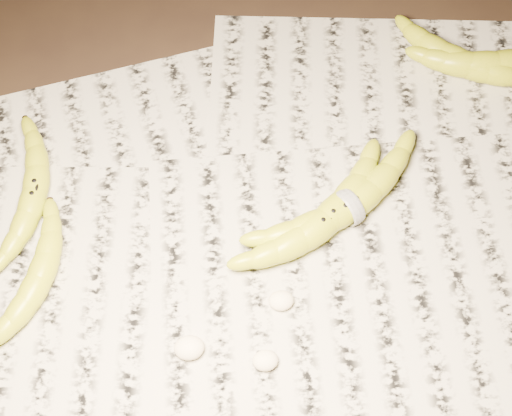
{
  "coord_description": "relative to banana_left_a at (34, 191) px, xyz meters",
  "views": [
    {
      "loc": [
        -0.07,
        -0.36,
        0.82
      ],
      "look_at": [
        -0.03,
        0.03,
        0.05
      ],
      "focal_mm": 50.0,
      "sensor_mm": 36.0,
      "label": 1
    }
  ],
  "objects": [
    {
      "name": "measuring_tape",
      "position": [
        0.39,
        -0.06,
        0.0
      ],
      "size": [
        0.03,
        0.05,
        0.05
      ],
      "primitive_type": "torus",
      "rotation": [
        0.0,
        1.57,
        0.51
      ],
      "color": "white",
      "rests_on": "newspaper_patch"
    },
    {
      "name": "banana_upper_b",
      "position": [
        0.63,
        0.14,
        0.0
      ],
      "size": [
        0.2,
        0.07,
        0.04
      ],
      "primitive_type": null,
      "rotation": [
        0.0,
        0.0,
        -0.03
      ],
      "color": "gold",
      "rests_on": "newspaper_patch"
    },
    {
      "name": "flesh_chunk_b",
      "position": [
        0.27,
        -0.24,
        -0.01
      ],
      "size": [
        0.03,
        0.03,
        0.02
      ],
      "primitive_type": "ellipsoid",
      "color": "#F7E9BF",
      "rests_on": "newspaper_patch"
    },
    {
      "name": "banana_upper_a",
      "position": [
        0.59,
        0.15,
        0.0
      ],
      "size": [
        0.2,
        0.16,
        0.04
      ],
      "primitive_type": null,
      "rotation": [
        0.0,
        0.0,
        -0.59
      ],
      "color": "gold",
      "rests_on": "newspaper_patch"
    },
    {
      "name": "banana_center",
      "position": [
        0.36,
        -0.08,
        0.0
      ],
      "size": [
        0.22,
        0.19,
        0.04
      ],
      "primitive_type": null,
      "rotation": [
        0.0,
        0.0,
        0.64
      ],
      "color": "gold",
      "rests_on": "newspaper_patch"
    },
    {
      "name": "ground",
      "position": [
        0.3,
        -0.09,
        -0.02
      ],
      "size": [
        3.0,
        3.0,
        0.0
      ],
      "primitive_type": "plane",
      "color": "black",
      "rests_on": "ground"
    },
    {
      "name": "banana_taped",
      "position": [
        0.39,
        -0.06,
        0.0
      ],
      "size": [
        0.24,
        0.17,
        0.04
      ],
      "primitive_type": null,
      "rotation": [
        0.0,
        0.0,
        0.51
      ],
      "color": "gold",
      "rests_on": "newspaper_patch"
    },
    {
      "name": "newspaper_patch",
      "position": [
        0.29,
        -0.08,
        -0.02
      ],
      "size": [
        0.9,
        0.7,
        0.01
      ],
      "primitive_type": "cube",
      "color": "#B1AC97",
      "rests_on": "ground"
    },
    {
      "name": "banana_left_a",
      "position": [
        0.0,
        0.0,
        0.0
      ],
      "size": [
        0.08,
        0.2,
        0.03
      ],
      "primitive_type": null,
      "rotation": [
        0.0,
        0.0,
        1.43
      ],
      "color": "gold",
      "rests_on": "newspaper_patch"
    },
    {
      "name": "flesh_chunk_c",
      "position": [
        0.3,
        -0.17,
        -0.01
      ],
      "size": [
        0.03,
        0.03,
        0.02
      ],
      "primitive_type": "ellipsoid",
      "color": "#F7E9BF",
      "rests_on": "newspaper_patch"
    },
    {
      "name": "flesh_chunk_a",
      "position": [
        0.18,
        -0.22,
        -0.01
      ],
      "size": [
        0.04,
        0.03,
        0.02
      ],
      "primitive_type": "ellipsoid",
      "color": "#F7E9BF",
      "rests_on": "newspaper_patch"
    },
    {
      "name": "banana_left_b",
      "position": [
        0.01,
        -0.12,
        -0.0
      ],
      "size": [
        0.12,
        0.18,
        0.03
      ],
      "primitive_type": null,
      "rotation": [
        0.0,
        0.0,
        1.19
      ],
      "color": "gold",
      "rests_on": "newspaper_patch"
    }
  ]
}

